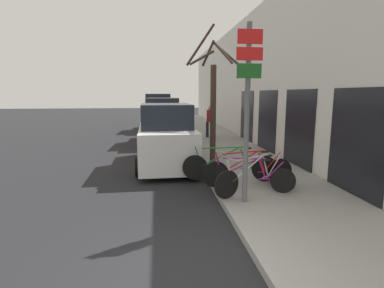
{
  "coord_description": "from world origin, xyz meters",
  "views": [
    {
      "loc": [
        -0.43,
        -3.67,
        2.54
      ],
      "look_at": [
        0.48,
        4.14,
        1.22
      ],
      "focal_mm": 28.0,
      "sensor_mm": 36.0,
      "label": 1
    }
  ],
  "objects_px": {
    "bicycle_0": "(255,177)",
    "pedestrian_near": "(210,119)",
    "street_tree": "(213,102)",
    "parked_car_2": "(159,114)",
    "bicycle_1": "(248,176)",
    "bicycle_2": "(248,171)",
    "signpost": "(247,107)",
    "bicycle_3": "(230,166)",
    "parked_car_0": "(166,138)",
    "parked_car_1": "(163,122)"
  },
  "relations": [
    {
      "from": "bicycle_1",
      "to": "parked_car_0",
      "type": "distance_m",
      "value": 3.98
    },
    {
      "from": "bicycle_0",
      "to": "pedestrian_near",
      "type": "bearing_deg",
      "value": -27.45
    },
    {
      "from": "bicycle_3",
      "to": "pedestrian_near",
      "type": "relative_size",
      "value": 1.48
    },
    {
      "from": "bicycle_3",
      "to": "parked_car_1",
      "type": "height_order",
      "value": "parked_car_1"
    },
    {
      "from": "signpost",
      "to": "pedestrian_near",
      "type": "bearing_deg",
      "value": 84.31
    },
    {
      "from": "street_tree",
      "to": "bicycle_0",
      "type": "bearing_deg",
      "value": -81.96
    },
    {
      "from": "bicycle_0",
      "to": "street_tree",
      "type": "xyz_separation_m",
      "value": [
        -0.46,
        3.24,
        1.71
      ]
    },
    {
      "from": "pedestrian_near",
      "to": "bicycle_3",
      "type": "bearing_deg",
      "value": 93.12
    },
    {
      "from": "bicycle_2",
      "to": "bicycle_1",
      "type": "bearing_deg",
      "value": 159.49
    },
    {
      "from": "signpost",
      "to": "bicycle_3",
      "type": "height_order",
      "value": "signpost"
    },
    {
      "from": "bicycle_3",
      "to": "bicycle_2",
      "type": "bearing_deg",
      "value": -132.31
    },
    {
      "from": "parked_car_0",
      "to": "pedestrian_near",
      "type": "height_order",
      "value": "parked_car_0"
    },
    {
      "from": "parked_car_0",
      "to": "bicycle_3",
      "type": "bearing_deg",
      "value": -58.29
    },
    {
      "from": "parked_car_0",
      "to": "bicycle_0",
      "type": "bearing_deg",
      "value": -62.1
    },
    {
      "from": "signpost",
      "to": "bicycle_1",
      "type": "relative_size",
      "value": 1.81
    },
    {
      "from": "parked_car_0",
      "to": "parked_car_1",
      "type": "distance_m",
      "value": 5.23
    },
    {
      "from": "bicycle_0",
      "to": "bicycle_3",
      "type": "xyz_separation_m",
      "value": [
        -0.37,
        1.07,
        0.02
      ]
    },
    {
      "from": "signpost",
      "to": "parked_car_0",
      "type": "height_order",
      "value": "signpost"
    },
    {
      "from": "pedestrian_near",
      "to": "bicycle_2",
      "type": "bearing_deg",
      "value": 95.92
    },
    {
      "from": "parked_car_1",
      "to": "parked_car_2",
      "type": "height_order",
      "value": "parked_car_2"
    },
    {
      "from": "street_tree",
      "to": "parked_car_2",
      "type": "bearing_deg",
      "value": 98.74
    },
    {
      "from": "parked_car_2",
      "to": "street_tree",
      "type": "height_order",
      "value": "street_tree"
    },
    {
      "from": "signpost",
      "to": "pedestrian_near",
      "type": "distance_m",
      "value": 10.18
    },
    {
      "from": "bicycle_0",
      "to": "bicycle_1",
      "type": "xyz_separation_m",
      "value": [
        -0.1,
        0.2,
        -0.03
      ]
    },
    {
      "from": "parked_car_1",
      "to": "parked_car_2",
      "type": "bearing_deg",
      "value": 94.22
    },
    {
      "from": "pedestrian_near",
      "to": "signpost",
      "type": "bearing_deg",
      "value": 93.82
    },
    {
      "from": "parked_car_0",
      "to": "parked_car_2",
      "type": "relative_size",
      "value": 0.96
    },
    {
      "from": "bicycle_1",
      "to": "parked_car_2",
      "type": "xyz_separation_m",
      "value": [
        -2.08,
        14.25,
        0.62
      ]
    },
    {
      "from": "parked_car_0",
      "to": "parked_car_2",
      "type": "bearing_deg",
      "value": 89.43
    },
    {
      "from": "bicycle_0",
      "to": "bicycle_1",
      "type": "distance_m",
      "value": 0.22
    },
    {
      "from": "parked_car_1",
      "to": "pedestrian_near",
      "type": "xyz_separation_m",
      "value": [
        2.59,
        0.59,
        0.1
      ]
    },
    {
      "from": "street_tree",
      "to": "bicycle_1",
      "type": "bearing_deg",
      "value": -83.27
    },
    {
      "from": "bicycle_0",
      "to": "bicycle_2",
      "type": "xyz_separation_m",
      "value": [
        0.01,
        0.57,
        0.01
      ]
    },
    {
      "from": "bicycle_0",
      "to": "pedestrian_near",
      "type": "xyz_separation_m",
      "value": [
        0.57,
        9.46,
        0.61
      ]
    },
    {
      "from": "bicycle_0",
      "to": "parked_car_1",
      "type": "distance_m",
      "value": 9.11
    },
    {
      "from": "bicycle_3",
      "to": "parked_car_0",
      "type": "bearing_deg",
      "value": 43.56
    },
    {
      "from": "bicycle_2",
      "to": "street_tree",
      "type": "relative_size",
      "value": 0.53
    },
    {
      "from": "parked_car_2",
      "to": "street_tree",
      "type": "xyz_separation_m",
      "value": [
        1.72,
        -11.2,
        1.12
      ]
    },
    {
      "from": "bicycle_1",
      "to": "street_tree",
      "type": "xyz_separation_m",
      "value": [
        -0.36,
        3.05,
        1.74
      ]
    },
    {
      "from": "bicycle_2",
      "to": "parked_car_1",
      "type": "xyz_separation_m",
      "value": [
        -2.03,
        8.3,
        0.5
      ]
    },
    {
      "from": "bicycle_3",
      "to": "street_tree",
      "type": "bearing_deg",
      "value": 12.92
    },
    {
      "from": "bicycle_0",
      "to": "pedestrian_near",
      "type": "distance_m",
      "value": 9.5
    },
    {
      "from": "bicycle_3",
      "to": "pedestrian_near",
      "type": "distance_m",
      "value": 8.46
    },
    {
      "from": "parked_car_1",
      "to": "pedestrian_near",
      "type": "distance_m",
      "value": 2.66
    },
    {
      "from": "parked_car_2",
      "to": "street_tree",
      "type": "relative_size",
      "value": 1.01
    },
    {
      "from": "parked_car_1",
      "to": "signpost",
      "type": "bearing_deg",
      "value": -77.95
    },
    {
      "from": "bicycle_0",
      "to": "street_tree",
      "type": "distance_m",
      "value": 3.7
    },
    {
      "from": "bicycle_0",
      "to": "signpost",
      "type": "bearing_deg",
      "value": 120.79
    },
    {
      "from": "parked_car_0",
      "to": "parked_car_1",
      "type": "bearing_deg",
      "value": 88.44
    },
    {
      "from": "bicycle_2",
      "to": "pedestrian_near",
      "type": "distance_m",
      "value": 8.93
    }
  ]
}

